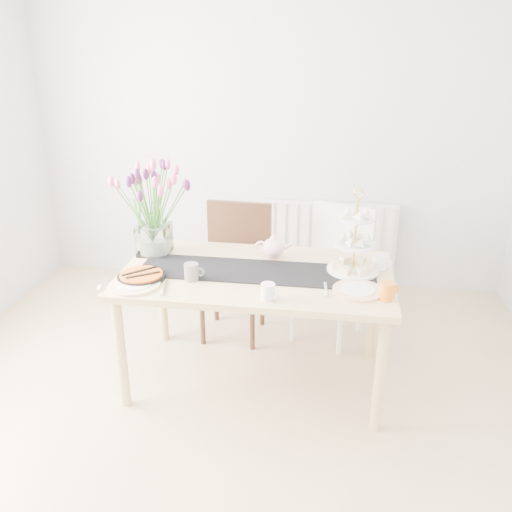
# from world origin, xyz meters

# --- Properties ---
(room_shell) EXTENTS (4.50, 4.50, 4.50)m
(room_shell) POSITION_xyz_m (0.00, 0.00, 1.30)
(room_shell) COLOR tan
(room_shell) RESTS_ON ground
(radiator) EXTENTS (1.20, 0.08, 0.60)m
(radiator) POSITION_xyz_m (0.50, 2.19, 0.45)
(radiator) COLOR white
(radiator) RESTS_ON room_shell
(dining_table) EXTENTS (1.60, 0.90, 0.75)m
(dining_table) POSITION_xyz_m (0.13, 0.69, 0.67)
(dining_table) COLOR #D9B775
(dining_table) RESTS_ON ground
(chair_brown) EXTENTS (0.49, 0.49, 0.95)m
(chair_brown) POSITION_xyz_m (-0.11, 1.31, 0.56)
(chair_brown) COLOR #362113
(chair_brown) RESTS_ON ground
(chair_white) EXTENTS (0.61, 0.61, 0.94)m
(chair_white) POSITION_xyz_m (0.59, 1.38, 0.55)
(chair_white) COLOR white
(chair_white) RESTS_ON ground
(table_runner) EXTENTS (1.40, 0.35, 0.01)m
(table_runner) POSITION_xyz_m (0.13, 0.69, 0.75)
(table_runner) COLOR black
(table_runner) RESTS_ON dining_table
(tulip_vase) EXTENTS (0.70, 0.70, 0.60)m
(tulip_vase) POSITION_xyz_m (-0.56, 0.88, 1.14)
(tulip_vase) COLOR silver
(tulip_vase) RESTS_ON dining_table
(cake_stand) EXTENTS (0.31, 0.31, 0.46)m
(cake_stand) POSITION_xyz_m (0.70, 0.77, 0.88)
(cake_stand) COLOR gold
(cake_stand) RESTS_ON dining_table
(teapot) EXTENTS (0.23, 0.19, 0.15)m
(teapot) POSITION_xyz_m (0.21, 0.92, 0.82)
(teapot) COLOR white
(teapot) RESTS_ON dining_table
(cream_jug) EXTENTS (0.11, 0.11, 0.09)m
(cream_jug) POSITION_xyz_m (0.86, 0.84, 0.79)
(cream_jug) COLOR white
(cream_jug) RESTS_ON dining_table
(tart_tin) EXTENTS (0.27, 0.27, 0.03)m
(tart_tin) POSITION_xyz_m (-0.51, 0.49, 0.77)
(tart_tin) COLOR black
(tart_tin) RESTS_ON dining_table
(mug_grey) EXTENTS (0.09, 0.09, 0.10)m
(mug_grey) POSITION_xyz_m (-0.22, 0.52, 0.80)
(mug_grey) COLOR slate
(mug_grey) RESTS_ON dining_table
(mug_white) EXTENTS (0.11, 0.11, 0.09)m
(mug_white) POSITION_xyz_m (0.25, 0.34, 0.80)
(mug_white) COLOR white
(mug_white) RESTS_ON dining_table
(mug_orange) EXTENTS (0.11, 0.11, 0.10)m
(mug_orange) POSITION_xyz_m (0.87, 0.44, 0.80)
(mug_orange) COLOR orange
(mug_orange) RESTS_ON dining_table
(plate_left) EXTENTS (0.34, 0.34, 0.01)m
(plate_left) POSITION_xyz_m (-0.51, 0.39, 0.76)
(plate_left) COLOR white
(plate_left) RESTS_ON dining_table
(plate_right) EXTENTS (0.30, 0.30, 0.01)m
(plate_right) POSITION_xyz_m (0.72, 0.51, 0.76)
(plate_right) COLOR white
(plate_right) RESTS_ON dining_table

